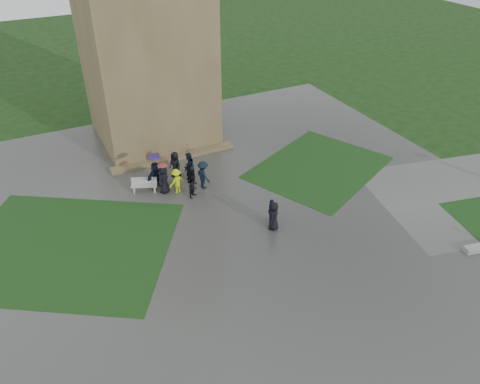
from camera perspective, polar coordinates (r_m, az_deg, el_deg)
name	(u,v)px	position (r m, az deg, el deg)	size (l,w,h in m)	color
ground	(241,245)	(25.43, 0.10, -6.44)	(120.00, 120.00, 0.00)	black
plaza	(225,225)	(26.84, -1.81, -3.98)	(34.00, 34.00, 0.02)	#353533
lawn_inset_left	(66,247)	(26.92, -20.44, -6.29)	(11.00, 9.00, 0.01)	black
lawn_inset_right	(319,167)	(32.67, 9.57, 2.99)	(9.00, 7.00, 0.01)	black
tower	(142,14)	(34.42, -11.90, 20.46)	(8.00, 8.00, 18.00)	brown
tower_plinth	(174,157)	(33.55, -8.05, 4.20)	(9.00, 0.80, 0.22)	brown
bench	(144,185)	(30.03, -11.60, 0.87)	(1.67, 1.07, 0.93)	#A7A7A2
visitor_cluster	(177,170)	(29.91, -7.67, 2.62)	(4.00, 3.68, 2.55)	black
pedestrian_mid	(271,211)	(26.67, 3.82, -2.30)	(0.87, 0.50, 1.49)	black
pedestrian_near	(274,216)	(26.07, 4.14, -2.92)	(0.85, 0.58, 1.75)	black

